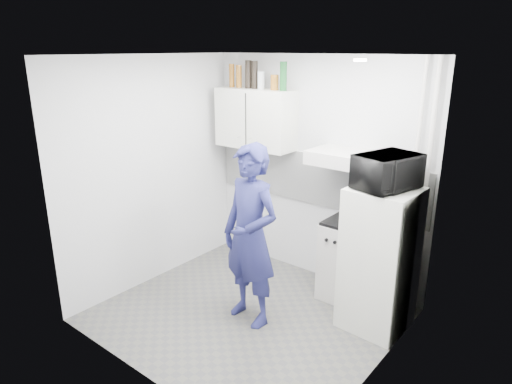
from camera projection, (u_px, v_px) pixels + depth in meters
The scene contains 24 objects.
floor at pixel (247, 315), 4.75m from camera, with size 2.80×2.80×0.00m, color #525149.
ceiling at pixel (245, 55), 3.96m from camera, with size 2.80×2.80×0.00m, color white.
wall_back at pixel (315, 170), 5.29m from camera, with size 2.80×2.80×0.00m, color silver.
wall_left at pixel (152, 173), 5.20m from camera, with size 2.60×2.60×0.00m, color silver.
wall_right at pixel (384, 232), 3.52m from camera, with size 2.60×2.60×0.00m, color silver.
person at pixel (250, 236), 4.43m from camera, with size 0.67×0.44×1.83m, color navy.
stove at pixel (350, 261), 4.98m from camera, with size 0.54×0.54×0.87m, color beige.
fridge at pixel (379, 259), 4.39m from camera, with size 0.59×0.59×1.43m, color silver.
stove_top at pixel (353, 223), 4.84m from camera, with size 0.52×0.52×0.03m, color black.
saucepan at pixel (349, 213), 4.91m from camera, with size 0.18×0.18×0.10m, color silver.
microwave at pixel (387, 172), 4.12m from camera, with size 0.39×0.58×0.32m, color black.
bottle_a at pixel (232, 76), 5.51m from camera, with size 0.06×0.06×0.27m, color brown.
bottle_b at pixel (239, 76), 5.44m from camera, with size 0.07×0.07×0.26m, color brown.
bottle_c at pixel (248, 74), 5.35m from camera, with size 0.08×0.08×0.32m, color black.
bottle_d at pixel (255, 75), 5.29m from camera, with size 0.07×0.07×0.32m, color black.
canister_a at pixel (261, 80), 5.25m from camera, with size 0.08×0.08×0.20m, color #B2B7BC.
canister_b at pixel (275, 82), 5.14m from camera, with size 0.09×0.09×0.17m, color brown.
bottle_e at pixel (283, 76), 5.05m from camera, with size 0.08×0.08×0.32m, color #144C1E.
upper_cabinet at pixel (255, 119), 5.44m from camera, with size 1.00×0.35×0.70m, color silver.
range_hood at pixel (340, 157), 4.75m from camera, with size 0.60×0.50×0.14m, color beige.
backsplash at pixel (314, 179), 5.31m from camera, with size 2.74×0.03×0.60m, color white.
pipe_a at pixel (425, 194), 4.45m from camera, with size 0.05×0.05×2.60m, color beige.
pipe_b at pixel (413, 191), 4.52m from camera, with size 0.04×0.04×2.60m, color beige.
ceiling_spot_fixture at pixel (360, 60), 3.52m from camera, with size 0.10×0.10×0.02m, color white.
Camera 1 is at (2.67, -3.16, 2.66)m, focal length 32.00 mm.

